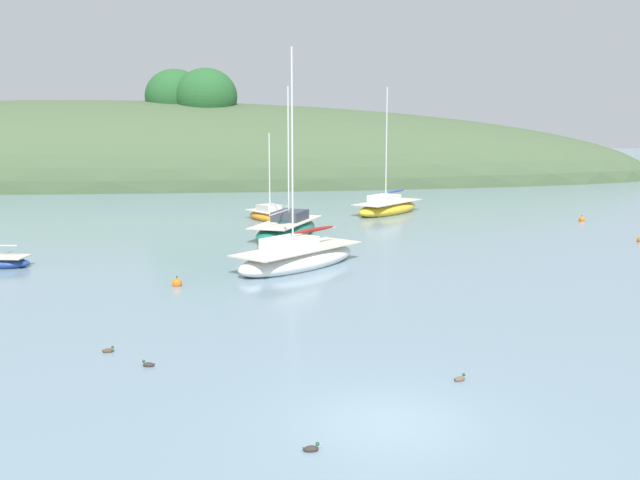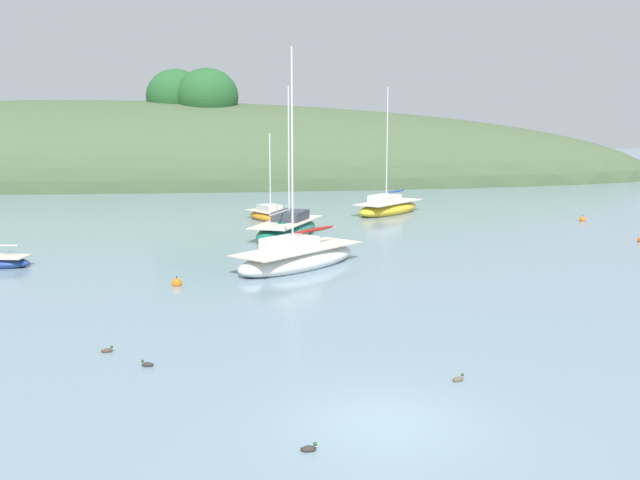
% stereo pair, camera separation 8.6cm
% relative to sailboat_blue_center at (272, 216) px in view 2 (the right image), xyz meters
% --- Properties ---
extents(ground_plane, '(400.00, 400.00, 0.00)m').
position_rel_sailboat_blue_center_xyz_m(ground_plane, '(2.25, -36.80, -0.34)').
color(ground_plane, slate).
extents(far_shoreline_hill, '(150.00, 36.00, 24.55)m').
position_rel_sailboat_blue_center_xyz_m(far_shoreline_hill, '(-22.90, 40.17, -0.20)').
color(far_shoreline_hill, '#425638').
rests_on(far_shoreline_hill, ground).
extents(sailboat_blue_center, '(4.55, 5.66, 6.69)m').
position_rel_sailboat_blue_center_xyz_m(sailboat_blue_center, '(0.00, 0.00, 0.00)').
color(sailboat_blue_center, orange).
rests_on(sailboat_blue_center, ground).
extents(sailboat_orange_cutter, '(7.08, 7.67, 10.30)m').
position_rel_sailboat_blue_center_xyz_m(sailboat_orange_cutter, '(9.44, 3.64, 0.12)').
color(sailboat_orange_cutter, gold).
rests_on(sailboat_orange_cutter, ground).
extents(sailboat_navy_dinghy, '(7.52, 7.62, 11.02)m').
position_rel_sailboat_blue_center_xyz_m(sailboat_navy_dinghy, '(1.04, -17.79, 0.13)').
color(sailboat_navy_dinghy, white).
rests_on(sailboat_navy_dinghy, ground).
extents(sailboat_teal_outer, '(5.54, 8.39, 9.76)m').
position_rel_sailboat_blue_center_xyz_m(sailboat_teal_outer, '(0.88, -7.68, 0.12)').
color(sailboat_teal_outer, '#196B56').
rests_on(sailboat_teal_outer, ground).
extents(mooring_buoy_inner, '(0.44, 0.44, 0.54)m').
position_rel_sailboat_blue_center_xyz_m(mooring_buoy_inner, '(23.07, -2.15, -0.22)').
color(mooring_buoy_inner, orange).
rests_on(mooring_buoy_inner, ground).
extents(mooring_buoy_outer, '(0.44, 0.44, 0.54)m').
position_rel_sailboat_blue_center_xyz_m(mooring_buoy_outer, '(-4.51, -21.59, -0.22)').
color(mooring_buoy_outer, orange).
rests_on(mooring_buoy_outer, ground).
extents(duck_trailing, '(0.41, 0.30, 0.24)m').
position_rel_sailboat_blue_center_xyz_m(duck_trailing, '(4.73, -34.21, -0.29)').
color(duck_trailing, brown).
rests_on(duck_trailing, ground).
extents(duck_lead, '(0.42, 0.25, 0.24)m').
position_rel_sailboat_blue_center_xyz_m(duck_lead, '(-5.57, -30.84, -0.29)').
color(duck_lead, '#473828').
rests_on(duck_lead, ground).
extents(duck_straggler, '(0.43, 0.20, 0.24)m').
position_rel_sailboat_blue_center_xyz_m(duck_straggler, '(0.30, -38.17, -0.29)').
color(duck_straggler, '#2D2823').
rests_on(duck_straggler, ground).
extents(duck_lone_left, '(0.43, 0.23, 0.24)m').
position_rel_sailboat_blue_center_xyz_m(duck_lone_left, '(-4.11, -32.29, -0.29)').
color(duck_lone_left, '#2D2823').
rests_on(duck_lone_left, ground).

